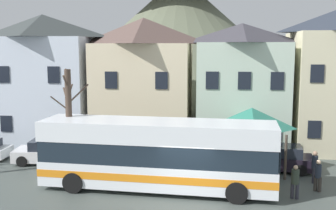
{
  "coord_description": "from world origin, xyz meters",
  "views": [
    {
      "loc": [
        1.19,
        -16.36,
        6.87
      ],
      "look_at": [
        -1.31,
        5.58,
        3.76
      ],
      "focal_mm": 43.24,
      "sensor_mm": 36.0,
      "label": 1
    }
  ],
  "objects_px": {
    "transit_bus": "(157,155)",
    "parked_car_02": "(50,151)",
    "pedestrian_03": "(295,180)",
    "pedestrian_00": "(315,165)",
    "pedestrian_01": "(240,165)",
    "hilltop_castle": "(179,38)",
    "bare_tree_01": "(69,123)",
    "townhouse_01": "(144,82)",
    "pedestrian_02": "(318,175)",
    "townhouse_02": "(241,86)",
    "bus_shelter": "(252,118)",
    "townhouse_00": "(45,80)",
    "public_bench": "(240,150)",
    "townhouse_03": "(335,80)",
    "parked_car_01": "(274,158)"
  },
  "relations": [
    {
      "from": "townhouse_01",
      "to": "parked_car_01",
      "type": "xyz_separation_m",
      "value": [
        8.4,
        -5.46,
        -3.78
      ]
    },
    {
      "from": "pedestrian_01",
      "to": "townhouse_03",
      "type": "bearing_deg",
      "value": 49.2
    },
    {
      "from": "townhouse_03",
      "to": "public_bench",
      "type": "distance_m",
      "value": 8.24
    },
    {
      "from": "pedestrian_01",
      "to": "pedestrian_02",
      "type": "xyz_separation_m",
      "value": [
        3.64,
        -1.09,
        -0.07
      ]
    },
    {
      "from": "townhouse_02",
      "to": "bus_shelter",
      "type": "bearing_deg",
      "value": -87.26
    },
    {
      "from": "parked_car_02",
      "to": "pedestrian_02",
      "type": "distance_m",
      "value": 15.21
    },
    {
      "from": "pedestrian_00",
      "to": "bare_tree_01",
      "type": "bearing_deg",
      "value": -175.54
    },
    {
      "from": "townhouse_01",
      "to": "pedestrian_03",
      "type": "xyz_separation_m",
      "value": [
        8.7,
        -9.85,
        -3.6
      ]
    },
    {
      "from": "hilltop_castle",
      "to": "bus_shelter",
      "type": "xyz_separation_m",
      "value": [
        6.14,
        -23.15,
        -5.07
      ]
    },
    {
      "from": "pedestrian_00",
      "to": "pedestrian_01",
      "type": "distance_m",
      "value": 3.79
    },
    {
      "from": "townhouse_03",
      "to": "pedestrian_00",
      "type": "bearing_deg",
      "value": -111.11
    },
    {
      "from": "hilltop_castle",
      "to": "bare_tree_01",
      "type": "relative_size",
      "value": 5.83
    },
    {
      "from": "townhouse_00",
      "to": "pedestrian_02",
      "type": "xyz_separation_m",
      "value": [
        17.17,
        -8.4,
        -3.81
      ]
    },
    {
      "from": "parked_car_02",
      "to": "pedestrian_01",
      "type": "height_order",
      "value": "pedestrian_01"
    },
    {
      "from": "townhouse_01",
      "to": "hilltop_castle",
      "type": "xyz_separation_m",
      "value": [
        0.93,
        17.68,
        3.55
      ]
    },
    {
      "from": "transit_bus",
      "to": "bus_shelter",
      "type": "xyz_separation_m",
      "value": [
        4.82,
        3.82,
        1.25
      ]
    },
    {
      "from": "townhouse_03",
      "to": "pedestrian_00",
      "type": "xyz_separation_m",
      "value": [
        -2.92,
        -7.56,
        -3.8
      ]
    },
    {
      "from": "townhouse_00",
      "to": "townhouse_03",
      "type": "bearing_deg",
      "value": 1.27
    },
    {
      "from": "bus_shelter",
      "to": "parked_car_01",
      "type": "relative_size",
      "value": 0.8
    },
    {
      "from": "pedestrian_03",
      "to": "parked_car_02",
      "type": "bearing_deg",
      "value": 161.9
    },
    {
      "from": "transit_bus",
      "to": "pedestrian_03",
      "type": "relative_size",
      "value": 7.26
    },
    {
      "from": "parked_car_02",
      "to": "pedestrian_03",
      "type": "bearing_deg",
      "value": 155.81
    },
    {
      "from": "townhouse_03",
      "to": "parked_car_01",
      "type": "xyz_separation_m",
      "value": [
        -4.64,
        -5.57,
        -4.01
      ]
    },
    {
      "from": "bus_shelter",
      "to": "pedestrian_02",
      "type": "distance_m",
      "value": 4.89
    },
    {
      "from": "townhouse_01",
      "to": "public_bench",
      "type": "xyz_separation_m",
      "value": [
        6.65,
        -2.9,
        -4.01
      ]
    },
    {
      "from": "townhouse_03",
      "to": "townhouse_01",
      "type": "bearing_deg",
      "value": -179.53
    },
    {
      "from": "pedestrian_01",
      "to": "pedestrian_02",
      "type": "height_order",
      "value": "pedestrian_01"
    },
    {
      "from": "townhouse_01",
      "to": "bare_tree_01",
      "type": "height_order",
      "value": "townhouse_01"
    },
    {
      "from": "pedestrian_03",
      "to": "townhouse_02",
      "type": "bearing_deg",
      "value": 100.81
    },
    {
      "from": "transit_bus",
      "to": "parked_car_02",
      "type": "relative_size",
      "value": 2.77
    },
    {
      "from": "townhouse_01",
      "to": "bare_tree_01",
      "type": "distance_m",
      "value": 8.9
    },
    {
      "from": "hilltop_castle",
      "to": "transit_bus",
      "type": "distance_m",
      "value": 27.73
    },
    {
      "from": "townhouse_01",
      "to": "pedestrian_00",
      "type": "distance_m",
      "value": 13.07
    },
    {
      "from": "townhouse_03",
      "to": "pedestrian_02",
      "type": "xyz_separation_m",
      "value": [
        -3.06,
        -8.85,
        -3.91
      ]
    },
    {
      "from": "pedestrian_03",
      "to": "bare_tree_01",
      "type": "height_order",
      "value": "bare_tree_01"
    },
    {
      "from": "transit_bus",
      "to": "bare_tree_01",
      "type": "xyz_separation_m",
      "value": [
        -4.71,
        0.85,
        1.33
      ]
    },
    {
      "from": "townhouse_02",
      "to": "transit_bus",
      "type": "relative_size",
      "value": 0.74
    },
    {
      "from": "parked_car_01",
      "to": "pedestrian_01",
      "type": "distance_m",
      "value": 3.02
    },
    {
      "from": "townhouse_00",
      "to": "townhouse_02",
      "type": "bearing_deg",
      "value": 1.61
    },
    {
      "from": "townhouse_00",
      "to": "pedestrian_03",
      "type": "xyz_separation_m",
      "value": [
        15.89,
        -9.51,
        -3.73
      ]
    },
    {
      "from": "townhouse_02",
      "to": "public_bench",
      "type": "distance_m",
      "value": 4.82
    },
    {
      "from": "bare_tree_01",
      "to": "townhouse_03",
      "type": "bearing_deg",
      "value": 28.85
    },
    {
      "from": "townhouse_00",
      "to": "public_bench",
      "type": "height_order",
      "value": "townhouse_00"
    },
    {
      "from": "parked_car_01",
      "to": "bare_tree_01",
      "type": "bearing_deg",
      "value": 20.57
    },
    {
      "from": "parked_car_01",
      "to": "pedestrian_03",
      "type": "distance_m",
      "value": 4.4
    },
    {
      "from": "parked_car_01",
      "to": "pedestrian_00",
      "type": "xyz_separation_m",
      "value": [
        1.73,
        -1.99,
        0.21
      ]
    },
    {
      "from": "townhouse_00",
      "to": "townhouse_01",
      "type": "relative_size",
      "value": 1.03
    },
    {
      "from": "parked_car_02",
      "to": "pedestrian_01",
      "type": "distance_m",
      "value": 11.42
    },
    {
      "from": "pedestrian_00",
      "to": "pedestrian_01",
      "type": "relative_size",
      "value": 1.05
    },
    {
      "from": "hilltop_castle",
      "to": "bare_tree_01",
      "type": "distance_m",
      "value": 26.8
    }
  ]
}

